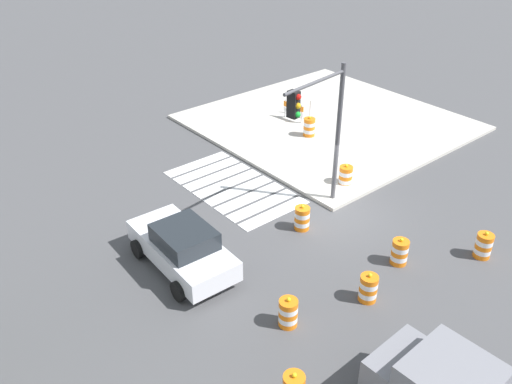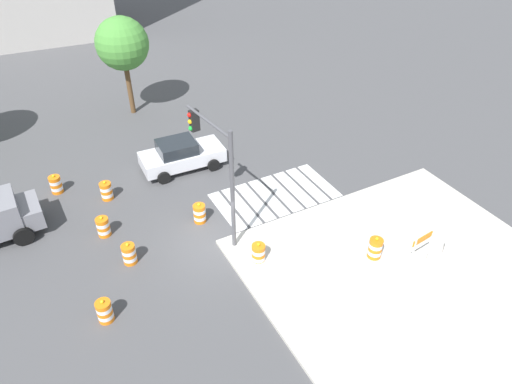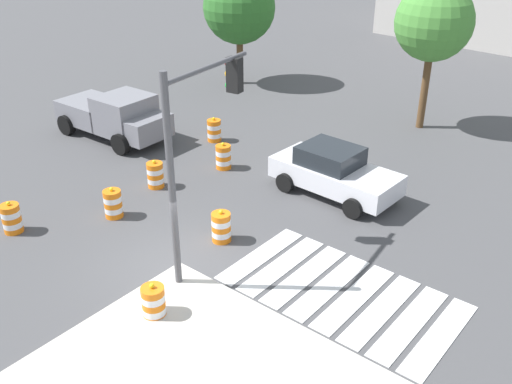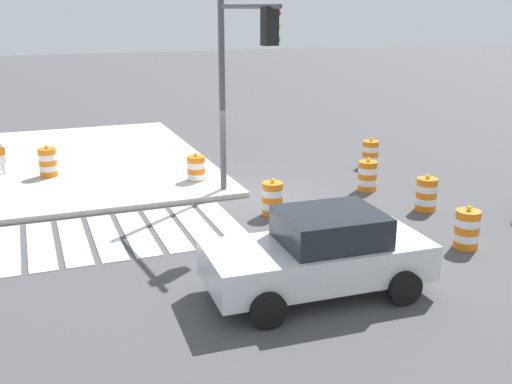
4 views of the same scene
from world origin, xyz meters
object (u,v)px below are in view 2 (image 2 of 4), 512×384
at_px(traffic_barrel_on_sidewalk, 375,248).
at_px(traffic_barrel_opposite_curb, 103,227).
at_px(traffic_barrel_lane_center, 258,254).
at_px(sports_car, 181,155).
at_px(traffic_barrel_median_far, 56,184).
at_px(traffic_barrel_median_near, 106,191).
at_px(traffic_barrel_far_curb, 105,311).
at_px(street_tree_streetside_mid, 122,44).
at_px(construction_barricade, 426,244).
at_px(traffic_barrel_crosswalk_end, 200,213).
at_px(traffic_light_pole, 216,158).
at_px(traffic_barrel_near_corner, 129,254).

bearing_deg(traffic_barrel_on_sidewalk, traffic_barrel_opposite_curb, 144.30).
bearing_deg(traffic_barrel_lane_center, sports_car, 91.39).
distance_m(traffic_barrel_median_far, traffic_barrel_on_sidewalk, 15.45).
xyz_separation_m(sports_car, traffic_barrel_on_sidewalk, (4.49, -10.25, -0.21)).
distance_m(traffic_barrel_median_near, traffic_barrel_far_curb, 7.53).
relative_size(traffic_barrel_opposite_curb, street_tree_streetside_mid, 0.17).
xyz_separation_m(sports_car, street_tree_streetside_mid, (-0.41, 7.64, 3.63)).
bearing_deg(traffic_barrel_median_far, sports_car, -7.87).
bearing_deg(sports_car, construction_barricade, -60.10).
distance_m(traffic_barrel_crosswalk_end, traffic_barrel_on_sidewalk, 7.83).
relative_size(traffic_barrel_on_sidewalk, construction_barricade, 0.77).
xyz_separation_m(traffic_barrel_crosswalk_end, traffic_barrel_far_curb, (-5.16, -3.57, 0.00)).
bearing_deg(traffic_barrel_lane_center, traffic_light_pole, 105.05).
distance_m(traffic_barrel_far_curb, traffic_barrel_opposite_curb, 4.81).
distance_m(sports_car, traffic_barrel_median_near, 4.29).
distance_m(traffic_barrel_near_corner, traffic_barrel_median_near, 4.82).
height_order(sports_car, traffic_barrel_near_corner, sports_car).
height_order(construction_barricade, traffic_light_pole, traffic_light_pole).
height_order(traffic_barrel_opposite_curb, street_tree_streetside_mid, street_tree_streetside_mid).
xyz_separation_m(traffic_barrel_on_sidewalk, construction_barricade, (1.91, -0.87, 0.12)).
xyz_separation_m(traffic_barrel_median_far, traffic_light_pole, (5.80, -6.62, 3.46)).
height_order(traffic_barrel_median_near, traffic_barrel_far_curb, same).
height_order(traffic_barrel_median_far, traffic_barrel_opposite_curb, same).
height_order(traffic_barrel_opposite_curb, traffic_barrel_on_sidewalk, traffic_barrel_on_sidewalk).
bearing_deg(traffic_barrel_median_far, traffic_barrel_near_corner, -74.67).
height_order(traffic_barrel_lane_center, street_tree_streetside_mid, street_tree_streetside_mid).
bearing_deg(traffic_barrel_opposite_curb, traffic_barrel_median_far, 106.41).
xyz_separation_m(traffic_barrel_near_corner, street_tree_streetside_mid, (4.04, 13.30, 3.99)).
height_order(traffic_barrel_on_sidewalk, construction_barricade, traffic_barrel_on_sidewalk).
xyz_separation_m(traffic_barrel_crosswalk_end, traffic_barrel_median_near, (-3.29, 3.73, 0.00)).
distance_m(sports_car, traffic_barrel_near_corner, 7.22).
height_order(traffic_barrel_crosswalk_end, traffic_barrel_median_near, same).
distance_m(sports_car, traffic_barrel_crosswalk_end, 4.68).
bearing_deg(traffic_light_pole, traffic_barrel_far_curb, -156.96).
bearing_deg(traffic_barrel_far_curb, traffic_barrel_on_sidewalk, -11.31).
relative_size(traffic_barrel_far_curb, street_tree_streetside_mid, 0.17).
bearing_deg(construction_barricade, traffic_barrel_lane_center, 154.30).
xyz_separation_m(traffic_barrel_median_near, traffic_barrel_opposite_curb, (-0.78, -2.61, 0.00)).
bearing_deg(traffic_barrel_far_curb, construction_barricade, -13.47).
height_order(traffic_barrel_near_corner, traffic_light_pole, traffic_light_pole).
bearing_deg(traffic_barrel_median_near, sports_car, 11.43).
bearing_deg(traffic_barrel_median_far, construction_barricade, -43.48).
distance_m(traffic_barrel_near_corner, traffic_barrel_crosswalk_end, 3.72).
distance_m(traffic_barrel_median_near, traffic_barrel_on_sidewalk, 12.80).
bearing_deg(traffic_barrel_far_curb, traffic_barrel_opposite_curb, 76.96).
xyz_separation_m(traffic_barrel_crosswalk_end, street_tree_streetside_mid, (0.49, 12.22, 3.99)).
relative_size(sports_car, construction_barricade, 3.31).
distance_m(traffic_barrel_opposite_curb, construction_barricade, 13.72).
distance_m(sports_car, traffic_barrel_median_far, 6.32).
distance_m(traffic_barrel_near_corner, traffic_light_pole, 5.30).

